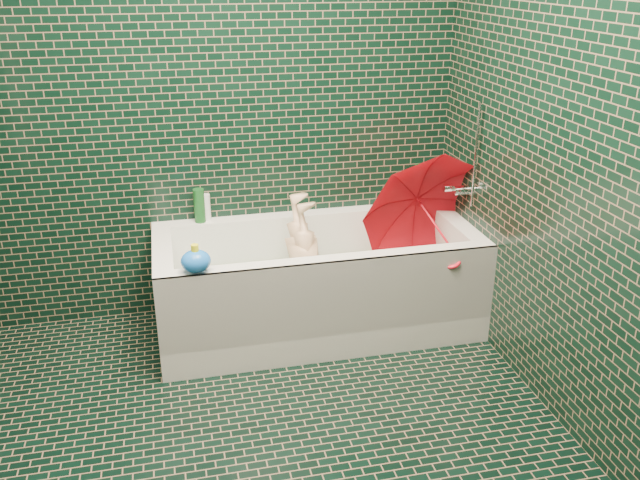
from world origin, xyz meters
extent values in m
plane|color=black|center=(0.00, 0.00, 0.00)|extent=(2.80, 2.80, 0.00)
plane|color=black|center=(0.00, 1.40, 1.25)|extent=(2.80, 0.00, 2.80)
plane|color=black|center=(0.00, -1.40, 1.25)|extent=(2.80, 0.00, 2.80)
plane|color=black|center=(1.30, 0.00, 1.25)|extent=(0.00, 2.80, 2.80)
cube|color=white|center=(0.45, 1.02, 0.07)|extent=(1.70, 0.75, 0.15)
cube|color=white|center=(0.45, 1.35, 0.35)|extent=(1.70, 0.10, 0.40)
cube|color=white|center=(0.45, 0.70, 0.35)|extent=(1.70, 0.10, 0.40)
cube|color=white|center=(1.25, 1.02, 0.35)|extent=(0.10, 0.55, 0.40)
cube|color=white|center=(-0.35, 1.02, 0.35)|extent=(0.10, 0.55, 0.40)
cube|color=white|center=(0.45, 0.66, 0.28)|extent=(1.70, 0.02, 0.55)
cube|color=green|center=(0.45, 1.02, 0.16)|extent=(1.35, 0.47, 0.01)
cube|color=silver|center=(0.45, 1.02, 0.30)|extent=(1.48, 0.53, 0.00)
cylinder|color=silver|center=(1.28, 1.02, 0.73)|extent=(0.14, 0.05, 0.05)
cylinder|color=silver|center=(1.20, 1.08, 0.73)|extent=(0.05, 0.04, 0.04)
cylinder|color=silver|center=(1.27, 0.92, 0.95)|extent=(0.01, 0.01, 0.55)
imported|color=#DCB089|center=(0.41, 1.05, 0.31)|extent=(0.88, 0.34, 0.28)
imported|color=red|center=(1.09, 0.94, 0.56)|extent=(0.93, 0.89, 1.00)
imported|color=white|center=(1.23, 1.35, 0.55)|extent=(0.12, 0.12, 0.25)
imported|color=#592079|center=(1.25, 1.33, 0.55)|extent=(0.10, 0.10, 0.20)
imported|color=#164D1D|center=(1.16, 1.33, 0.55)|extent=(0.16, 0.16, 0.17)
cylinder|color=#164D1D|center=(1.14, 1.37, 0.67)|extent=(0.06, 0.06, 0.23)
cylinder|color=silver|center=(1.23, 1.34, 0.63)|extent=(0.06, 0.06, 0.16)
cylinder|color=#164D1D|center=(-0.14, 1.34, 0.64)|extent=(0.07, 0.07, 0.19)
cylinder|color=white|center=(-0.10, 1.37, 0.62)|extent=(0.06, 0.06, 0.15)
ellipsoid|color=yellow|center=(1.08, 1.36, 0.58)|extent=(0.11, 0.10, 0.06)
sphere|color=yellow|center=(1.11, 1.35, 0.62)|extent=(0.04, 0.04, 0.04)
cone|color=orange|center=(1.13, 1.34, 0.62)|extent=(0.02, 0.02, 0.02)
ellipsoid|color=blue|center=(-0.20, 0.69, 0.61)|extent=(0.15, 0.13, 0.11)
cylinder|color=yellow|center=(-0.20, 0.69, 0.67)|extent=(0.03, 0.03, 0.04)
camera|label=1|loc=(-0.29, -2.19, 1.89)|focal=38.00mm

